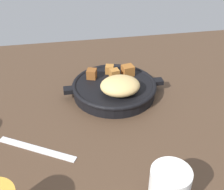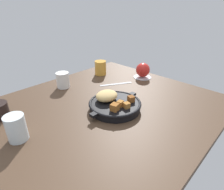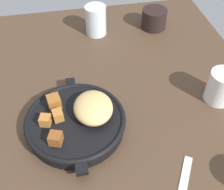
% 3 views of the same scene
% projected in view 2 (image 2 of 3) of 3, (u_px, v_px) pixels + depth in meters
% --- Properties ---
extents(ground_plane, '(1.01, 0.87, 0.02)m').
position_uv_depth(ground_plane, '(102.00, 109.00, 0.83)').
color(ground_plane, '#473323').
extents(cast_iron_skillet, '(0.27, 0.22, 0.07)m').
position_uv_depth(cast_iron_skillet, '(114.00, 104.00, 0.80)').
color(cast_iron_skillet, black).
rests_on(cast_iron_skillet, ground_plane).
extents(saucer_plate, '(0.11, 0.11, 0.01)m').
position_uv_depth(saucer_plate, '(142.00, 77.00, 1.14)').
color(saucer_plate, '#B7BABF').
rests_on(saucer_plate, ground_plane).
extents(red_apple, '(0.08, 0.08, 0.08)m').
position_uv_depth(red_apple, '(143.00, 70.00, 1.12)').
color(red_apple, red).
rests_on(red_apple, saucer_plate).
extents(butter_knife, '(0.16, 0.11, 0.00)m').
position_uv_depth(butter_knife, '(116.00, 84.00, 1.05)').
color(butter_knife, silver).
rests_on(butter_knife, ground_plane).
extents(white_creamer_pitcher, '(0.07, 0.07, 0.08)m').
position_uv_depth(white_creamer_pitcher, '(63.00, 80.00, 0.99)').
color(white_creamer_pitcher, white).
rests_on(white_creamer_pitcher, ground_plane).
extents(juice_glass_amber, '(0.07, 0.07, 0.09)m').
position_uv_depth(juice_glass_amber, '(100.00, 68.00, 1.17)').
color(juice_glass_amber, gold).
rests_on(juice_glass_amber, ground_plane).
extents(water_glass_tall, '(0.06, 0.06, 0.09)m').
position_uv_depth(water_glass_tall, '(16.00, 128.00, 0.61)').
color(water_glass_tall, silver).
rests_on(water_glass_tall, ground_plane).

